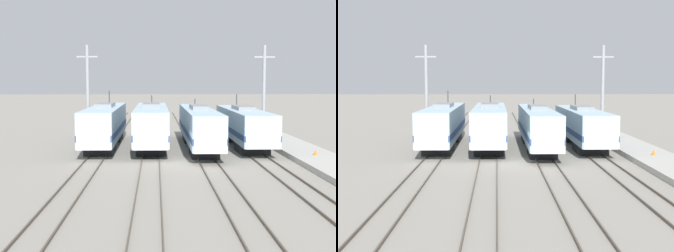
% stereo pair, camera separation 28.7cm
% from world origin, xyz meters
% --- Properties ---
extents(ground_plane, '(400.00, 400.00, 0.00)m').
position_xyz_m(ground_plane, '(0.00, 0.00, 0.00)').
color(ground_plane, gray).
extents(rail_pair_far_left, '(1.51, 120.00, 0.15)m').
position_xyz_m(rail_pair_far_left, '(-6.97, 0.00, 0.07)').
color(rail_pair_far_left, '#4C4238').
rests_on(rail_pair_far_left, ground_plane).
extents(rail_pair_center_left, '(1.51, 120.00, 0.15)m').
position_xyz_m(rail_pair_center_left, '(-2.32, 0.00, 0.07)').
color(rail_pair_center_left, '#4C4238').
rests_on(rail_pair_center_left, ground_plane).
extents(rail_pair_center_right, '(1.51, 120.00, 0.15)m').
position_xyz_m(rail_pair_center_right, '(2.32, 0.00, 0.07)').
color(rail_pair_center_right, '#4C4238').
rests_on(rail_pair_center_right, ground_plane).
extents(rail_pair_far_right, '(1.51, 120.00, 0.15)m').
position_xyz_m(rail_pair_far_right, '(6.97, 0.00, 0.07)').
color(rail_pair_far_right, '#4C4238').
rests_on(rail_pair_far_right, ground_plane).
extents(locomotive_far_left, '(3.02, 18.76, 5.52)m').
position_xyz_m(locomotive_far_left, '(-6.97, 9.53, 2.23)').
color(locomotive_far_left, '#232326').
rests_on(locomotive_far_left, ground_plane).
extents(locomotive_center_left, '(3.14, 18.27, 5.03)m').
position_xyz_m(locomotive_center_left, '(-2.32, 9.16, 2.24)').
color(locomotive_center_left, '#232326').
rests_on(locomotive_center_left, ground_plane).
extents(locomotive_center_right, '(2.80, 20.00, 4.68)m').
position_xyz_m(locomotive_center_right, '(2.32, 8.06, 2.17)').
color(locomotive_center_right, '#232326').
rests_on(locomotive_center_right, ground_plane).
extents(locomotive_far_right, '(3.13, 18.06, 5.13)m').
position_xyz_m(locomotive_far_right, '(6.97, 9.28, 2.10)').
color(locomotive_far_right, '#232326').
rests_on(locomotive_far_right, ground_plane).
extents(catenary_tower_left, '(2.24, 0.37, 10.40)m').
position_xyz_m(catenary_tower_left, '(-9.18, 13.28, 5.35)').
color(catenary_tower_left, gray).
rests_on(catenary_tower_left, ground_plane).
extents(catenary_tower_right, '(2.24, 0.37, 10.40)m').
position_xyz_m(catenary_tower_right, '(9.83, 13.28, 5.35)').
color(catenary_tower_right, gray).
rests_on(catenary_tower_right, ground_plane).
extents(platform, '(4.00, 120.00, 0.44)m').
position_xyz_m(platform, '(11.38, 0.00, 0.22)').
color(platform, '#A8A59E').
rests_on(platform, ground_plane).
extents(traffic_cone, '(0.32, 0.32, 0.53)m').
position_xyz_m(traffic_cone, '(11.36, 0.85, 0.71)').
color(traffic_cone, orange).
rests_on(traffic_cone, platform).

